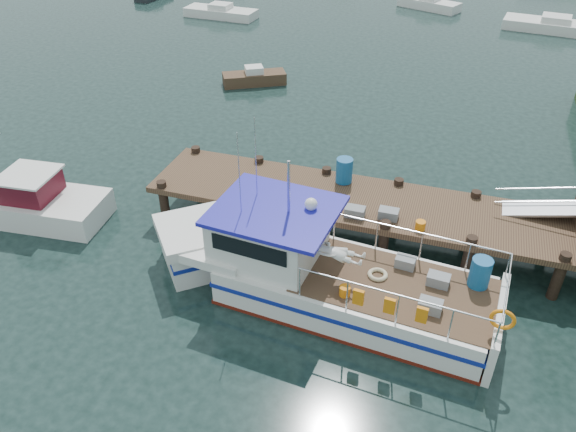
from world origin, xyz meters
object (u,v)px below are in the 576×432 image
(dock, at_px, (551,207))
(moored_rowboat, at_px, (254,78))
(work_boat, at_px, (16,200))
(moored_a, at_px, (221,12))
(lobster_boat, at_px, (312,270))
(moored_c, at_px, (555,26))
(moored_b, at_px, (429,4))

(dock, bearing_deg, moored_rowboat, 139.50)
(work_boat, bearing_deg, moored_a, 92.57)
(lobster_boat, distance_m, moored_rowboat, 16.83)
(moored_a, relative_size, moored_c, 0.79)
(work_boat, distance_m, moored_b, 34.59)
(dock, distance_m, work_boat, 17.42)
(lobster_boat, relative_size, moored_b, 2.15)
(dock, distance_m, moored_b, 31.15)
(moored_rowboat, bearing_deg, work_boat, -103.44)
(dock, height_order, moored_rowboat, dock)
(moored_b, bearing_deg, moored_rowboat, -123.36)
(work_boat, height_order, moored_rowboat, work_boat)
(moored_rowboat, relative_size, moored_b, 0.70)
(lobster_boat, bearing_deg, moored_c, 79.57)
(moored_b, bearing_deg, lobster_boat, -101.82)
(moored_a, xyz_separation_m, moored_c, (22.92, 3.75, 0.02))
(lobster_boat, distance_m, moored_c, 31.54)
(dock, xyz_separation_m, moored_c, (2.19, 27.06, -1.86))
(moored_rowboat, relative_size, moored_a, 0.64)
(moored_a, bearing_deg, moored_c, 32.62)
(moored_b, xyz_separation_m, moored_c, (8.75, -3.35, 0.00))
(moored_rowboat, xyz_separation_m, moored_b, (7.15, 18.69, 0.03))
(moored_rowboat, bearing_deg, moored_a, 121.39)
(dock, distance_m, moored_c, 27.21)
(moored_rowboat, xyz_separation_m, moored_a, (-7.03, 11.59, 0.00))
(moored_rowboat, distance_m, moored_b, 20.01)
(moored_c, bearing_deg, lobster_boat, -87.94)
(work_boat, xyz_separation_m, moored_b, (10.60, 32.92, -0.20))
(dock, height_order, moored_a, dock)
(dock, xyz_separation_m, moored_a, (-20.73, 23.30, -1.88))
(lobster_boat, relative_size, moored_rowboat, 3.08)
(moored_a, bearing_deg, lobster_boat, -38.08)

